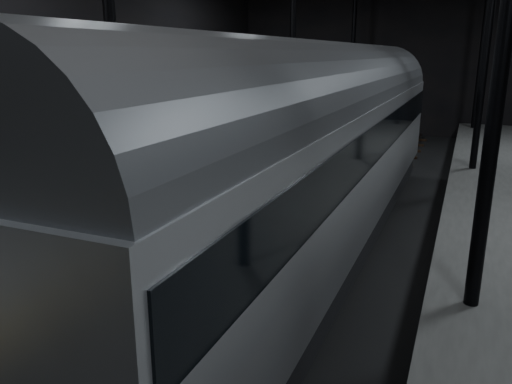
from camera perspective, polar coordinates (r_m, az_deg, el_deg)
The scene contains 6 objects.
ground at distance 14.52m, azimuth 7.80°, elevation -6.34°, with size 44.00×44.00×0.00m, color black.
platform_left at distance 17.68m, azimuth -16.27°, elevation -1.10°, with size 9.00×43.80×1.00m, color #525350.
tactile_strip at distance 15.28m, azimuth -3.89°, elevation -1.11°, with size 0.50×43.80×0.01m, color olive.
track at distance 14.50m, azimuth 7.81°, elevation -6.09°, with size 2.40×43.00×0.24m.
train at distance 13.40m, azimuth 7.95°, elevation 5.61°, with size 3.11×20.78×5.55m.
woman at distance 13.45m, azimuth -20.93°, elevation -1.24°, with size 0.53×0.35×1.46m, color #8E6C57.
Camera 1 is at (3.38, -13.06, 5.39)m, focal length 35.00 mm.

